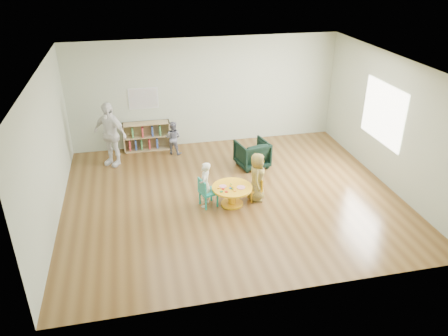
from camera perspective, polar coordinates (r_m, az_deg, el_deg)
name	(u,v)px	position (r m, az deg, el deg)	size (l,w,h in m)	color
room	(233,112)	(8.56, 1.18, 7.32)	(7.10, 7.00, 2.80)	brown
activity_table	(232,192)	(8.92, 1.06, -3.19)	(0.83, 0.83, 0.46)	#F4AE14
kid_chair_left	(206,192)	(8.85, -2.31, -3.11)	(0.42, 0.42, 0.62)	teal
kid_chair_right	(256,188)	(9.14, 4.27, -2.64)	(0.29, 0.29, 0.49)	#F4AE14
bookshelf	(146,136)	(11.56, -10.12, 4.10)	(1.20, 0.30, 0.75)	#9E8558
alphabet_poster	(143,98)	(11.35, -10.49, 8.94)	(0.74, 0.01, 0.54)	silver
armchair	(252,154)	(10.51, 3.70, 1.87)	(0.70, 0.72, 0.65)	black
child_left	(205,185)	(8.80, -2.48, -2.19)	(0.35, 0.23, 0.97)	white
child_right	(257,177)	(9.01, 4.35, -1.19)	(0.51, 0.33, 1.05)	gold
toddler	(173,138)	(11.19, -6.66, 3.94)	(0.42, 0.33, 0.87)	#161A39
adult_caretaker	(110,134)	(10.76, -14.68, 4.31)	(0.92, 0.38, 1.58)	white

